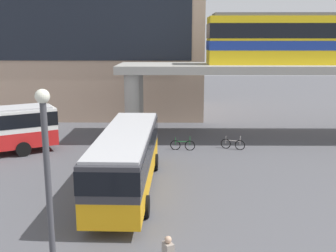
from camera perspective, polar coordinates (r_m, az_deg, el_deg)
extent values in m
plane|color=#515156|center=(28.52, -3.88, -3.67)|extent=(120.00, 120.00, 0.00)
cube|color=tan|center=(44.89, -11.60, 15.90)|extent=(24.26, 12.78, 21.71)
cube|color=#9E9B93|center=(34.02, 21.41, 7.66)|extent=(32.38, 5.93, 0.60)
cylinder|color=#9E9B93|center=(30.20, -5.13, 2.35)|extent=(1.10, 1.10, 5.28)
cylinder|color=#9E9B93|center=(34.45, -4.43, 3.59)|extent=(1.10, 1.10, 5.28)
cube|color=yellow|center=(33.94, 21.63, 11.19)|extent=(18.33, 2.90, 3.60)
cube|color=navy|center=(33.94, 21.59, 10.59)|extent=(18.39, 2.96, 0.70)
cube|color=black|center=(33.94, 21.73, 12.41)|extent=(18.39, 2.96, 1.10)
cube|color=slate|center=(33.99, 21.90, 14.42)|extent=(17.60, 2.61, 0.24)
cube|color=orange|center=(21.08, -5.82, -6.52)|extent=(2.75, 11.05, 1.10)
cube|color=#333338|center=(20.70, -5.89, -3.11)|extent=(2.75, 11.05, 1.50)
cube|color=black|center=(20.68, -5.90, -2.91)|extent=(2.79, 11.10, 0.96)
cube|color=silver|center=(20.50, -5.94, -0.92)|extent=(2.61, 10.50, 0.12)
cylinder|color=black|center=(24.74, -7.59, -5.04)|extent=(0.30, 1.01, 1.00)
cylinder|color=black|center=(24.46, -1.78, -5.14)|extent=(0.30, 1.01, 1.00)
cylinder|color=black|center=(18.66, -10.93, -11.04)|extent=(0.30, 1.01, 1.00)
cylinder|color=black|center=(18.29, -3.12, -11.33)|extent=(0.30, 1.01, 1.00)
cylinder|color=black|center=(28.96, -19.83, -3.12)|extent=(1.01, 0.74, 1.00)
cylinder|color=black|center=(31.36, -20.61, -2.03)|extent=(1.01, 0.74, 1.00)
torus|color=black|center=(28.79, 3.12, -2.80)|extent=(0.74, 0.16, 0.74)
torus|color=black|center=(28.90, 1.05, -2.73)|extent=(0.74, 0.16, 0.74)
cylinder|color=#1E7F33|center=(28.77, 2.09, -2.23)|extent=(1.05, 0.19, 0.05)
cylinder|color=#1E7F33|center=(28.82, 1.05, -2.15)|extent=(0.04, 0.04, 0.55)
cylinder|color=#1E7F33|center=(28.70, 3.13, -2.13)|extent=(0.04, 0.04, 0.65)
torus|color=black|center=(29.35, 10.17, -2.69)|extent=(0.71, 0.34, 0.74)
torus|color=black|center=(29.60, 8.20, -2.50)|extent=(0.71, 0.34, 0.74)
cylinder|color=silver|center=(29.40, 9.20, -2.06)|extent=(0.99, 0.45, 0.05)
cylinder|color=silver|center=(29.52, 8.21, -1.93)|extent=(0.04, 0.04, 0.55)
cylinder|color=silver|center=(29.27, 10.20, -2.03)|extent=(0.04, 0.04, 0.65)
sphere|color=tan|center=(13.13, 0.01, -15.82)|extent=(0.23, 0.23, 0.23)
cylinder|color=#3F3F44|center=(11.08, -16.29, -13.12)|extent=(0.16, 0.16, 6.31)
sphere|color=silver|center=(10.14, -17.40, 4.05)|extent=(0.36, 0.36, 0.36)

